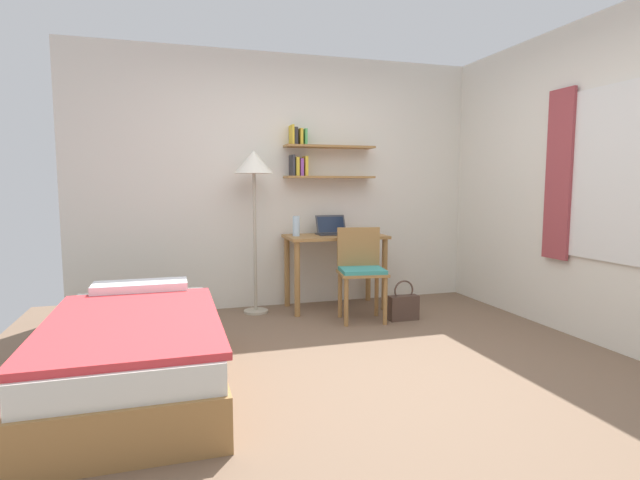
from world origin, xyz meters
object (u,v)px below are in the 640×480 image
object	(u,v)px
bed	(136,351)
desk	(335,250)
standing_lamp	(254,171)
laptop	(332,230)
book_stack	(363,232)
handbag	(403,306)
desk_chair	(361,268)
water_bottle	(296,226)

from	to	relation	value
bed	desk	xyz separation A→B (m)	(1.84, 1.59, 0.36)
standing_lamp	laptop	bearing A→B (deg)	2.44
bed	desk	size ratio (longest dim) A/B	1.86
book_stack	handbag	bearing A→B (deg)	-76.49
desk_chair	handbag	size ratio (longest dim) A/B	2.28
bed	laptop	world-z (taller)	laptop
book_stack	bed	bearing A→B (deg)	-143.22
desk_chair	water_bottle	size ratio (longest dim) A/B	4.28
bed	laptop	distance (m)	2.54
desk_chair	handbag	xyz separation A→B (m)	(0.38, -0.14, -0.36)
bed	water_bottle	distance (m)	2.24
desk	water_bottle	world-z (taller)	water_bottle
desk	book_stack	distance (m)	0.36
water_bottle	desk_chair	bearing A→B (deg)	-46.10
desk_chair	laptop	distance (m)	0.66
desk	book_stack	xyz separation A→B (m)	(0.31, 0.02, 0.17)
standing_lamp	laptop	world-z (taller)	standing_lamp
desk	standing_lamp	distance (m)	1.14
desk	handbag	xyz separation A→B (m)	(0.47, -0.63, -0.48)
handbag	standing_lamp	bearing A→B (deg)	152.35
handbag	bed	bearing A→B (deg)	-157.38
bed	desk_chair	xyz separation A→B (m)	(1.93, 1.10, 0.25)
desk	bed	bearing A→B (deg)	-139.16
water_bottle	book_stack	world-z (taller)	water_bottle
desk_chair	laptop	bearing A→B (deg)	99.96
bed	standing_lamp	distance (m)	2.25
bed	laptop	bearing A→B (deg)	42.42
desk	desk_chair	world-z (taller)	desk_chair
laptop	book_stack	world-z (taller)	laptop
standing_lamp	water_bottle	xyz separation A→B (m)	(0.41, -0.02, -0.54)
bed	handbag	size ratio (longest dim) A/B	4.96
laptop	desk	bearing A→B (deg)	-83.03
standing_lamp	water_bottle	size ratio (longest dim) A/B	7.90
desk	handbag	bearing A→B (deg)	-53.19
desk_chair	water_bottle	bearing A→B (deg)	133.90
desk_chair	book_stack	size ratio (longest dim) A/B	3.97
bed	desk	bearing A→B (deg)	40.84
desk	laptop	xyz separation A→B (m)	(-0.01, 0.08, 0.20)
water_bottle	bed	bearing A→B (deg)	-131.64
book_stack	desk	bearing A→B (deg)	-176.42
handbag	laptop	bearing A→B (deg)	124.08
laptop	book_stack	bearing A→B (deg)	-10.79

